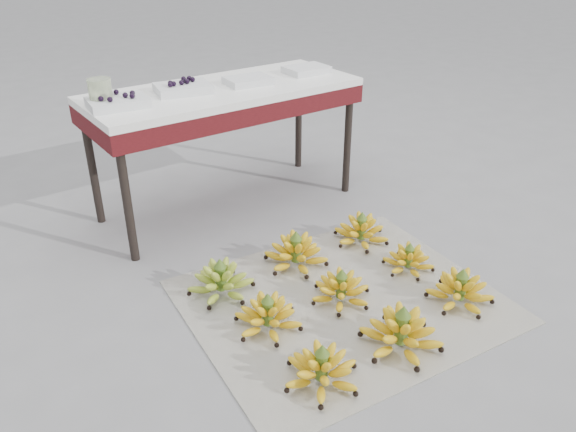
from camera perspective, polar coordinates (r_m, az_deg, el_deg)
ground at (r=2.46m, az=5.59°, el=-7.79°), size 60.00×60.00×0.00m
newspaper_mat at (r=2.41m, az=5.54°, el=-8.61°), size 1.35×1.17×0.01m
bunch_front_left at (r=2.00m, az=3.44°, el=-15.31°), size 0.32×0.32×0.17m
bunch_front_center at (r=2.17m, az=11.42°, el=-11.56°), size 0.37×0.37×0.19m
bunch_front_right at (r=2.46m, az=17.08°, el=-7.27°), size 0.32×0.32×0.17m
bunch_mid_left at (r=2.22m, az=-2.05°, el=-10.12°), size 0.28×0.28×0.16m
bunch_mid_center at (r=2.38m, az=5.41°, el=-7.47°), size 0.34×0.34×0.16m
bunch_mid_right at (r=2.63m, az=12.14°, el=-4.39°), size 0.29×0.29×0.14m
bunch_back_left at (r=2.43m, az=-6.82°, el=-6.60°), size 0.36×0.36×0.17m
bunch_back_center at (r=2.60m, az=0.81°, el=-3.79°), size 0.30×0.30×0.18m
bunch_back_right at (r=2.81m, az=7.44°, el=-1.56°), size 0.30×0.30×0.17m
vendor_table at (r=2.98m, az=-6.49°, el=11.47°), size 1.41×0.56×0.68m
tray_far_left at (r=2.71m, az=-16.92°, el=11.02°), size 0.28×0.21×0.07m
tray_left at (r=2.88m, az=-10.63°, el=12.67°), size 0.29×0.24×0.07m
tray_right at (r=2.99m, az=-4.08°, el=13.56°), size 0.24×0.18×0.04m
tray_far_right at (r=3.22m, az=1.87°, el=14.64°), size 0.24×0.17×0.04m
glass_jar at (r=2.71m, az=-18.50°, el=11.75°), size 0.14×0.14×0.13m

